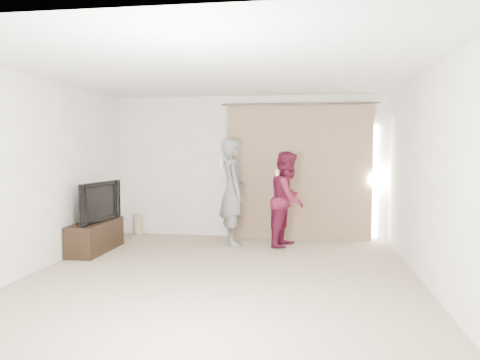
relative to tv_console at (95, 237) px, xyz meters
name	(u,v)px	position (x,y,z in m)	size (l,w,h in m)	color
floor	(222,277)	(2.27, -1.14, -0.24)	(5.50, 5.50, 0.00)	tan
wall_back	(249,167)	(2.27, 1.61, 1.06)	(5.00, 0.04, 2.60)	white
wall_left	(39,174)	(-0.23, -1.14, 1.06)	(0.04, 5.50, 2.60)	white
ceiling	(221,72)	(2.27, -1.14, 2.36)	(5.00, 5.50, 0.01)	white
curtain	(299,173)	(3.18, 1.55, 0.96)	(2.80, 0.11, 2.46)	#9F8061
tv_console	(95,237)	(0.00, 0.00, 0.00)	(0.43, 1.25, 0.48)	black
tv	(95,202)	(0.00, 0.00, 0.56)	(1.11, 0.15, 0.64)	black
scratching_post	(138,228)	(0.24, 1.24, -0.07)	(0.32, 0.32, 0.43)	tan
person_man	(233,192)	(2.08, 0.86, 0.67)	(0.63, 0.77, 1.81)	slate
person_woman	(288,199)	(3.01, 0.86, 0.56)	(0.78, 0.90, 1.59)	#5B132B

